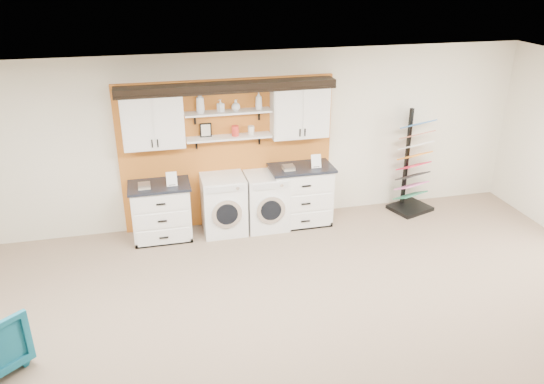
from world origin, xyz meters
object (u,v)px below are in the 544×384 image
object	(u,v)px
sample_rack	(412,180)
base_cabinet_right	(300,195)
base_cabinet_left	(161,211)
washer	(224,204)
dryer	(266,201)

from	to	relation	value
sample_rack	base_cabinet_right	bearing A→B (deg)	161.94
base_cabinet_right	sample_rack	distance (m)	2.02
base_cabinet_left	base_cabinet_right	xyz separation A→B (m)	(2.26, -0.00, 0.04)
base_cabinet_right	washer	distance (m)	1.28
base_cabinet_right	base_cabinet_left	bearing A→B (deg)	180.00
base_cabinet_right	sample_rack	bearing A→B (deg)	1.02
washer	sample_rack	bearing A→B (deg)	0.69
base_cabinet_right	sample_rack	xyz separation A→B (m)	(2.02, 0.04, 0.06)
base_cabinet_left	sample_rack	bearing A→B (deg)	0.48
washer	dryer	distance (m)	0.70
base_cabinet_right	washer	size ratio (longest dim) A/B	1.09
base_cabinet_left	base_cabinet_right	distance (m)	2.26
base_cabinet_right	dryer	distance (m)	0.58
base_cabinet_right	dryer	bearing A→B (deg)	-179.67
base_cabinet_right	washer	xyz separation A→B (m)	(-1.28, -0.00, -0.03)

